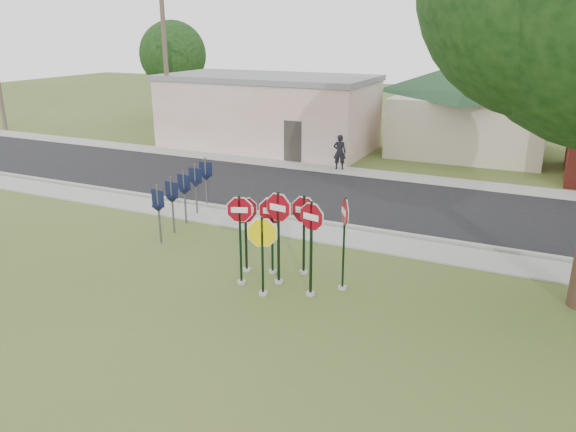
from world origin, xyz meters
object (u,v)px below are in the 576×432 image
at_px(stop_sign_left, 240,229).
at_px(pedestrian, 340,152).
at_px(stop_sign_center, 278,224).
at_px(stop_sign_yellow, 262,246).
at_px(utility_pole_near, 166,62).

relative_size(stop_sign_left, pedestrian, 1.53).
bearing_deg(stop_sign_left, pedestrian, 99.01).
height_order(stop_sign_center, stop_sign_yellow, stop_sign_center).
xyz_separation_m(stop_sign_center, utility_pole_near, (-13.89, 13.79, 3.23)).
bearing_deg(pedestrian, utility_pole_near, -16.47).
xyz_separation_m(stop_sign_yellow, pedestrian, (-3.00, 13.85, -0.46)).
relative_size(stop_sign_center, stop_sign_left, 1.04).
distance_m(stop_sign_yellow, stop_sign_left, 0.96).
relative_size(stop_sign_center, utility_pole_near, 0.29).
bearing_deg(stop_sign_center, pedestrian, 103.23).
distance_m(stop_sign_left, pedestrian, 13.68).
bearing_deg(stop_sign_left, stop_sign_center, 27.46).
bearing_deg(stop_sign_yellow, stop_sign_center, 86.18).
height_order(stop_sign_center, pedestrian, stop_sign_center).
xyz_separation_m(utility_pole_near, pedestrian, (10.83, -0.77, -4.04)).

